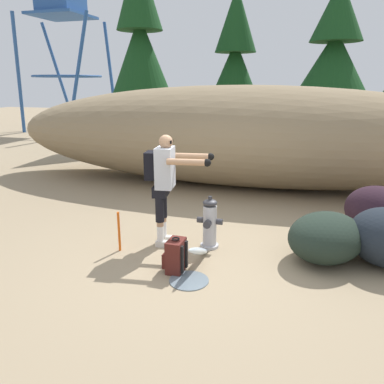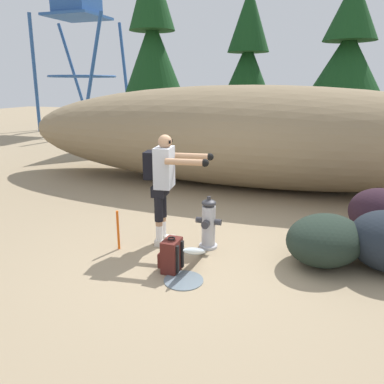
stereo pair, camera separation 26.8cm
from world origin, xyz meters
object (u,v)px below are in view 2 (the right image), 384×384
at_px(boulder_large, 325,240).
at_px(utility_worker, 164,177).
at_px(boulder_small, 383,214).
at_px(survey_stake, 118,230).
at_px(fire_hydrant, 208,224).
at_px(spare_backpack, 171,256).

bearing_deg(boulder_large, utility_worker, -177.15).
distance_m(boulder_large, boulder_small, 1.46).
relative_size(utility_worker, survey_stake, 2.80).
xyz_separation_m(utility_worker, survey_stake, (-0.58, -0.41, -0.76)).
bearing_deg(fire_hydrant, utility_worker, -172.73).
height_order(utility_worker, boulder_small, utility_worker).
bearing_deg(utility_worker, boulder_small, 14.64).
distance_m(utility_worker, spare_backpack, 1.22).
xyz_separation_m(fire_hydrant, spare_backpack, (-0.24, -0.87, -0.15)).
bearing_deg(survey_stake, boulder_large, 10.37).
distance_m(spare_backpack, survey_stake, 1.07).
xyz_separation_m(spare_backpack, survey_stake, (-1.00, 0.37, 0.08)).
xyz_separation_m(utility_worker, spare_backpack, (0.42, -0.78, -0.84)).
xyz_separation_m(boulder_large, survey_stake, (-2.88, -0.53, -0.04)).
bearing_deg(boulder_small, boulder_large, -125.82).
relative_size(utility_worker, boulder_large, 1.45).
bearing_deg(utility_worker, survey_stake, -152.10).
xyz_separation_m(spare_backpack, boulder_large, (1.89, 0.90, 0.12)).
height_order(utility_worker, spare_backpack, utility_worker).
bearing_deg(spare_backpack, survey_stake, -18.97).
bearing_deg(utility_worker, fire_hydrant, -0.40).
height_order(fire_hydrant, survey_stake, fire_hydrant).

